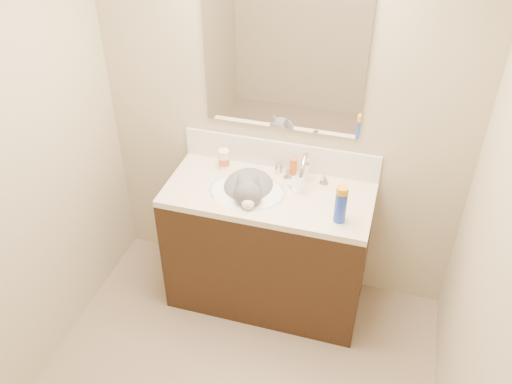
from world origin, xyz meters
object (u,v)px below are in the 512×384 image
Objects in this scene: basin at (247,201)px; pill_bottle at (224,159)px; cat at (249,192)px; spray_can at (340,208)px; vanity_cabinet at (267,250)px; faucet at (305,171)px; silver_jar at (279,168)px; amber_bottle at (293,166)px.

pill_bottle reaches higher than basin.
cat is 0.58m from spray_can.
faucet reaches higher than vanity_cabinet.
faucet reaches higher than cat.
silver_jar is at bearing 140.23° from spray_can.
cat is 0.28m from pill_bottle.
pill_bottle is at bearing 176.84° from faucet.
cat reaches higher than spray_can.
spray_can reaches higher than basin.
cat reaches higher than basin.
basin is 0.29m from silver_jar.
vanity_cabinet is 0.44m from cat.
vanity_cabinet is 6.87× the size of spray_can.
cat is at bearing -120.42° from silver_jar.
silver_jar is 0.09m from amber_bottle.
amber_bottle is at bearing 6.87° from pill_bottle.
basin is 1.61× the size of faucet.
vanity_cabinet is 0.40m from basin.
silver_jar is 0.54× the size of amber_bottle.
pill_bottle is 0.42m from amber_bottle.
basin is 0.97× the size of cat.
vanity_cabinet is at bearing -15.59° from cat.
vanity_cabinet is 20.78× the size of silver_jar.
basin is at bearing -117.67° from silver_jar.
pill_bottle is 2.12× the size of silver_jar.
faucet is at bearing 8.58° from cat.
faucet is 2.28× the size of pill_bottle.
spray_can is at bearing -46.92° from amber_bottle.
vanity_cabinet is 0.58m from faucet.
silver_jar is (0.13, 0.24, 0.10)m from basin.
amber_bottle is at bearing 133.08° from spray_can.
amber_bottle reaches higher than basin.
faucet is at bearing 37.29° from vanity_cabinet.
faucet is 0.35m from cat.
silver_jar is (0.33, 0.04, -0.03)m from pill_bottle.
amber_bottle reaches higher than vanity_cabinet.
vanity_cabinet is 4.29× the size of faucet.
cat is 0.31m from amber_bottle.
amber_bottle is at bearing 137.66° from faucet.
basin is at bearing -131.03° from amber_bottle.
vanity_cabinet is 0.63m from pill_bottle.
faucet is at bearing 131.67° from spray_can.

